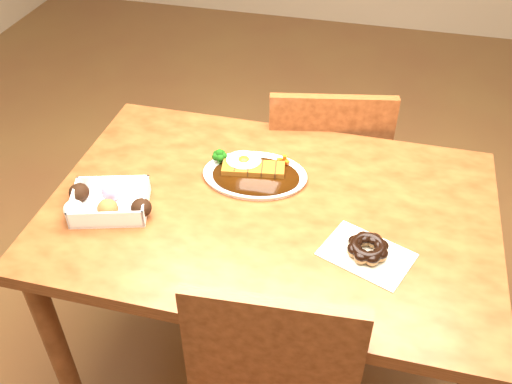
% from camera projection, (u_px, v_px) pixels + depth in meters
% --- Properties ---
extents(ground, '(6.00, 6.00, 0.00)m').
position_uv_depth(ground, '(267.00, 365.00, 2.02)').
color(ground, brown).
rests_on(ground, ground).
extents(table, '(1.20, 0.80, 0.75)m').
position_uv_depth(table, '(270.00, 233.00, 1.60)').
color(table, '#532610').
rests_on(table, ground).
extents(chair_far, '(0.50, 0.50, 0.87)m').
position_uv_depth(chair_far, '(323.00, 172.00, 2.10)').
color(chair_far, '#532610').
rests_on(chair_far, ground).
extents(katsu_curry_plate, '(0.31, 0.24, 0.06)m').
position_uv_depth(katsu_curry_plate, '(253.00, 172.00, 1.63)').
color(katsu_curry_plate, white).
rests_on(katsu_curry_plate, table).
extents(donut_box, '(0.24, 0.20, 0.06)m').
position_uv_depth(donut_box, '(108.00, 201.00, 1.51)').
color(donut_box, white).
rests_on(donut_box, table).
extents(pon_de_ring, '(0.25, 0.22, 0.04)m').
position_uv_depth(pon_de_ring, '(368.00, 249.00, 1.39)').
color(pon_de_ring, silver).
rests_on(pon_de_ring, table).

